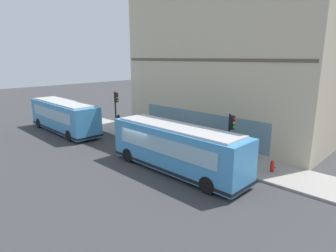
# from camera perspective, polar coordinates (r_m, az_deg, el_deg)

# --- Properties ---
(ground) EXTENTS (120.00, 120.00, 0.00)m
(ground) POSITION_cam_1_polar(r_m,az_deg,el_deg) (20.67, -4.48, -7.19)
(ground) COLOR #38383A
(sidewalk_curb) EXTENTS (3.56, 40.00, 0.15)m
(sidewalk_curb) POSITION_cam_1_polar(r_m,az_deg,el_deg) (23.61, 3.49, -4.31)
(sidewalk_curb) COLOR #9E9991
(sidewalk_curb) RESTS_ON ground
(building_corner) EXTENTS (7.87, 18.02, 12.86)m
(building_corner) POSITION_cam_1_polar(r_m,az_deg,el_deg) (27.08, 11.69, 11.40)
(building_corner) COLOR beige
(building_corner) RESTS_ON ground
(city_bus_nearside) EXTENTS (2.72, 10.08, 3.07)m
(city_bus_nearside) POSITION_cam_1_polar(r_m,az_deg,el_deg) (18.62, 1.66, -4.46)
(city_bus_nearside) COLOR #3F8CC6
(city_bus_nearside) RESTS_ON ground
(city_bus_far_down_street) EXTENTS (2.88, 10.12, 3.07)m
(city_bus_far_down_street) POSITION_cam_1_polar(r_m,az_deg,el_deg) (30.22, -19.97, 1.75)
(city_bus_far_down_street) COLOR #3F8CC6
(city_bus_far_down_street) RESTS_ON ground
(traffic_light_near_corner) EXTENTS (0.32, 0.49, 3.55)m
(traffic_light_near_corner) POSITION_cam_1_polar(r_m,az_deg,el_deg) (19.30, 12.38, -0.82)
(traffic_light_near_corner) COLOR black
(traffic_light_near_corner) RESTS_ON sidewalk_curb
(traffic_light_down_block) EXTENTS (0.32, 0.49, 4.00)m
(traffic_light_down_block) POSITION_cam_1_polar(r_m,az_deg,el_deg) (27.63, -10.27, 4.24)
(traffic_light_down_block) COLOR black
(traffic_light_down_block) RESTS_ON sidewalk_curb
(fire_hydrant) EXTENTS (0.35, 0.35, 0.74)m
(fire_hydrant) POSITION_cam_1_polar(r_m,az_deg,el_deg) (19.67, 19.96, -7.51)
(fire_hydrant) COLOR red
(fire_hydrant) RESTS_ON sidewalk_curb
(pedestrian_near_building_entrance) EXTENTS (0.32, 0.32, 1.58)m
(pedestrian_near_building_entrance) POSITION_cam_1_polar(r_m,az_deg,el_deg) (19.34, 16.98, -5.94)
(pedestrian_near_building_entrance) COLOR #3359A5
(pedestrian_near_building_entrance) RESTS_ON sidewalk_curb
(pedestrian_near_hydrant) EXTENTS (0.32, 0.32, 1.64)m
(pedestrian_near_hydrant) POSITION_cam_1_polar(r_m,az_deg,el_deg) (25.42, -4.15, -0.64)
(pedestrian_near_hydrant) COLOR #3359A5
(pedestrian_near_hydrant) RESTS_ON sidewalk_curb
(pedestrian_by_light_pole) EXTENTS (0.32, 0.32, 1.61)m
(pedestrian_by_light_pole) POSITION_cam_1_polar(r_m,az_deg,el_deg) (29.50, -9.81, 1.15)
(pedestrian_by_light_pole) COLOR gold
(pedestrian_by_light_pole) RESTS_ON sidewalk_curb
(newspaper_vending_box) EXTENTS (0.44, 0.43, 0.90)m
(newspaper_vending_box) POSITION_cam_1_polar(r_m,az_deg,el_deg) (21.31, 9.01, -4.96)
(newspaper_vending_box) COLOR #197233
(newspaper_vending_box) RESTS_ON sidewalk_curb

